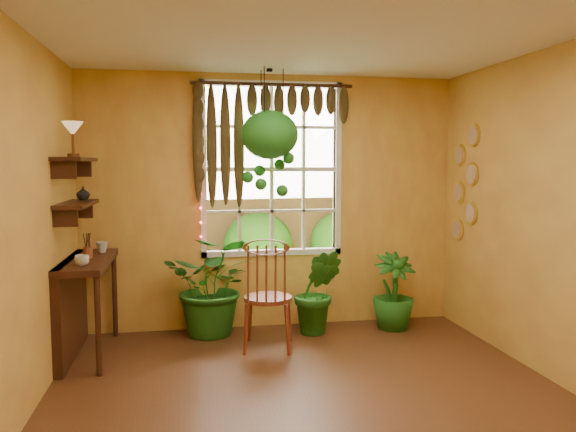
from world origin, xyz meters
name	(u,v)px	position (x,y,z in m)	size (l,w,h in m)	color
floor	(320,415)	(0.00, 0.00, 0.00)	(4.50, 4.50, 0.00)	#502916
ceiling	(323,20)	(0.00, 0.00, 2.70)	(4.50, 4.50, 0.00)	white
wall_back	(272,202)	(0.00, 2.25, 1.35)	(4.00, 4.00, 0.00)	#E9C04F
wall_left	(6,231)	(-2.00, 0.00, 1.35)	(4.50, 4.50, 0.00)	#E9C04F
window	(272,169)	(0.00, 2.28, 1.70)	(1.52, 0.10, 1.86)	white
valance_vine	(265,114)	(-0.08, 2.16, 2.28)	(1.70, 0.12, 1.10)	#3A1A0F
string_lights	(200,165)	(-0.76, 2.19, 1.75)	(0.03, 0.03, 1.54)	#FF2633
wall_plates	(465,184)	(1.98, 1.79, 1.55)	(0.04, 0.32, 1.10)	beige
counter_ledge	(76,297)	(-1.91, 1.60, 0.55)	(0.40, 1.20, 0.90)	#3A1A0F
shelf_lower	(77,204)	(-1.88, 1.60, 1.40)	(0.25, 0.90, 0.04)	#3A1A0F
shelf_upper	(75,159)	(-1.88, 1.60, 1.80)	(0.25, 0.90, 0.04)	#3A1A0F
backyard	(248,189)	(0.24, 6.87, 1.28)	(14.00, 10.00, 12.00)	#29631C
windsor_chair	(268,312)	(-0.16, 1.47, 0.36)	(0.55, 0.57, 1.24)	maroon
potted_plant_left	(214,285)	(-0.64, 2.02, 0.52)	(0.94, 0.81, 1.04)	#1B5215
potted_plant_mid	(318,291)	(0.42, 1.87, 0.44)	(0.49, 0.39, 0.89)	#1B5215
potted_plant_right	(393,291)	(1.25, 1.90, 0.40)	(0.45, 0.45, 0.81)	#1B5215
hanging_basket	(270,143)	(-0.08, 1.90, 1.97)	(0.57, 0.57, 1.29)	black
cup_a	(82,260)	(-1.78, 1.23, 0.95)	(0.12, 0.12, 0.09)	silver
cup_b	(102,247)	(-1.72, 1.94, 0.95)	(0.11, 0.11, 0.11)	beige
brush_jar	(88,245)	(-1.80, 1.65, 1.01)	(0.08, 0.08, 0.29)	brown
shelf_vase	(83,193)	(-1.87, 1.90, 1.48)	(0.12, 0.12, 0.13)	#B2AD99
tiffany_lamp	(73,131)	(-1.86, 1.45, 2.04)	(0.18, 0.18, 0.31)	brown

